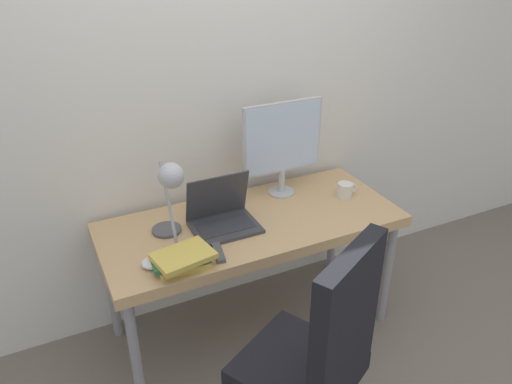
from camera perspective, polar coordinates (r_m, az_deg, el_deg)
The scene contains 11 objects.
ground_plane at distance 2.86m, azimuth 2.64°, elevation -19.14°, with size 12.00×12.00×0.00m, color #70665B.
wall_back at distance 2.74m, azimuth -4.23°, elevation 11.01°, with size 8.00×0.05×2.60m.
desk at distance 2.67m, azimuth -0.50°, elevation -4.39°, with size 1.58×0.68×0.73m.
laptop at distance 2.56m, azimuth -3.85°, elevation -2.82°, with size 0.33×0.26×0.27m.
monitor at distance 2.77m, azimuth 3.03°, elevation 5.75°, with size 0.48×0.15×0.54m.
desk_lamp at distance 2.30m, azimuth -9.79°, elevation 0.52°, with size 0.15×0.31×0.45m.
office_chair at distance 2.09m, azimuth 7.12°, elevation -17.82°, with size 0.62×0.62×1.13m.
book_stack at distance 2.29m, azimuth -8.39°, elevation -7.63°, with size 0.29×0.23×0.07m.
tv_remote at distance 2.37m, azimuth -4.31°, elevation -6.92°, with size 0.07×0.16×0.02m.
mug at distance 2.88m, azimuth 10.17°, elevation 0.22°, with size 0.12×0.08×0.08m.
game_controller at distance 2.33m, azimuth -11.38°, elevation -7.81°, with size 0.13×0.11×0.04m.
Camera 1 is at (-0.96, -1.70, 2.09)m, focal length 35.00 mm.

